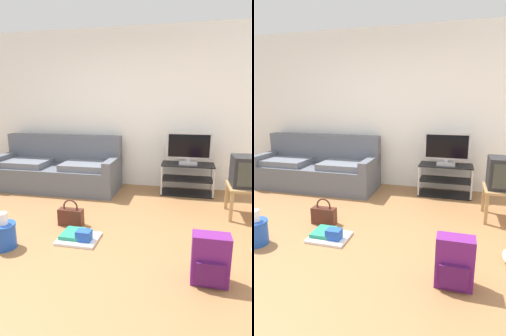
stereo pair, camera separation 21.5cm
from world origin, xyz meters
TOP-DOWN VIEW (x-y plane):
  - ground_plane at (0.00, 0.00)m, footprint 9.00×9.80m
  - wall_back at (0.00, 2.45)m, footprint 9.00×0.10m
  - couch at (-1.19, 1.94)m, footprint 2.12×0.83m
  - tv_stand at (1.02, 2.09)m, footprint 0.84×0.42m
  - flat_tv at (1.02, 2.07)m, footprint 0.71×0.22m
  - side_table at (1.79, 1.29)m, footprint 0.50×0.50m
  - crt_tv at (1.79, 1.31)m, footprint 0.43×0.40m
  - backpack at (1.21, -0.26)m, footprint 0.31×0.23m
  - handbag at (-0.38, 0.55)m, footprint 0.30×0.12m
  - cleaning_bucket at (-0.84, -0.11)m, footprint 0.26×0.26m
  - floor_tray at (-0.15, 0.20)m, footprint 0.44×0.36m

SIDE VIEW (x-z plane):
  - ground_plane at x=0.00m, z-range -0.02..0.00m
  - floor_tray at x=-0.15m, z-range -0.03..0.11m
  - handbag at x=-0.38m, z-range -0.05..0.28m
  - cleaning_bucket at x=-0.84m, z-range -0.03..0.35m
  - backpack at x=1.21m, z-range -0.01..0.43m
  - tv_stand at x=1.02m, z-range 0.00..0.51m
  - couch at x=-1.19m, z-range -0.13..0.79m
  - side_table at x=1.79m, z-range 0.14..0.56m
  - crt_tv at x=1.79m, z-range 0.42..0.81m
  - flat_tv at x=1.02m, z-range 0.50..1.01m
  - wall_back at x=0.00m, z-range 0.00..2.70m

